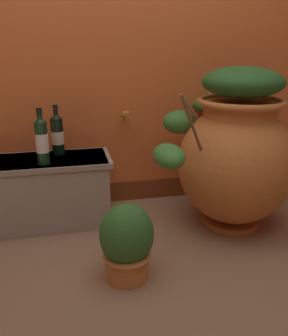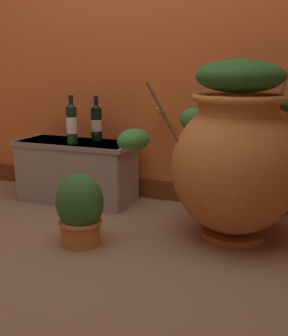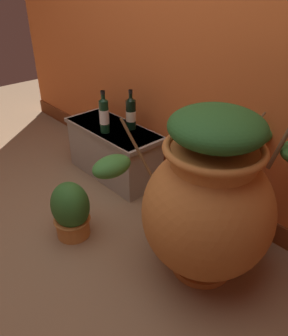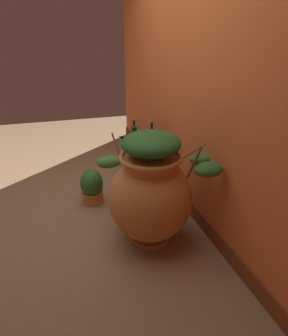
{
  "view_description": "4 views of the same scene",
  "coord_description": "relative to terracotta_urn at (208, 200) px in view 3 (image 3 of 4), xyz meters",
  "views": [
    {
      "loc": [
        -0.33,
        -1.21,
        1.05
      ],
      "look_at": [
        0.12,
        0.81,
        0.33
      ],
      "focal_mm": 37.74,
      "sensor_mm": 36.0,
      "label": 1
    },
    {
      "loc": [
        1.0,
        -1.58,
        0.9
      ],
      "look_at": [
        0.04,
        0.76,
        0.3
      ],
      "focal_mm": 45.07,
      "sensor_mm": 36.0,
      "label": 2
    },
    {
      "loc": [
        1.43,
        -0.57,
        1.47
      ],
      "look_at": [
        0.0,
        0.73,
        0.33
      ],
      "focal_mm": 36.15,
      "sensor_mm": 36.0,
      "label": 3
    },
    {
      "loc": [
        2.47,
        -0.02,
        1.57
      ],
      "look_at": [
        0.01,
        0.74,
        0.37
      ],
      "focal_mm": 29.88,
      "sensor_mm": 36.0,
      "label": 4
    }
  ],
  "objects": [
    {
      "name": "ground_plane",
      "position": [
        -0.62,
        -0.61,
        -0.46
      ],
      "size": [
        7.0,
        7.0,
        0.0
      ],
      "primitive_type": "plane",
      "color": "#896B4C"
    },
    {
      "name": "potted_shrub",
      "position": [
        -0.72,
        -0.4,
        -0.27
      ],
      "size": [
        0.25,
        0.23,
        0.38
      ],
      "color": "#CC7F3D",
      "rests_on": "ground_plane"
    },
    {
      "name": "back_wall",
      "position": [
        -0.62,
        0.59,
        0.83
      ],
      "size": [
        4.4,
        0.33,
        2.6
      ],
      "color": "#D6662D",
      "rests_on": "ground_plane"
    },
    {
      "name": "wine_bottle_left",
      "position": [
        -1.09,
        0.16,
        0.1
      ],
      "size": [
        0.07,
        0.07,
        0.31
      ],
      "color": "black",
      "rests_on": "stone_ledge"
    },
    {
      "name": "terracotta_urn",
      "position": [
        0.0,
        0.0,
        0.0
      ],
      "size": [
        0.9,
        0.92,
        0.95
      ],
      "color": "#C17033",
      "rests_on": "ground_plane"
    },
    {
      "name": "stone_ledge",
      "position": [
        -1.12,
        0.25,
        -0.23
      ],
      "size": [
        0.83,
        0.36,
        0.42
      ],
      "color": "#9E9384",
      "rests_on": "ground_plane"
    },
    {
      "name": "wine_bottle_middle",
      "position": [
        -1.01,
        0.34,
        0.09
      ],
      "size": [
        0.08,
        0.08,
        0.3
      ],
      "color": "black",
      "rests_on": "stone_ledge"
    }
  ]
}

